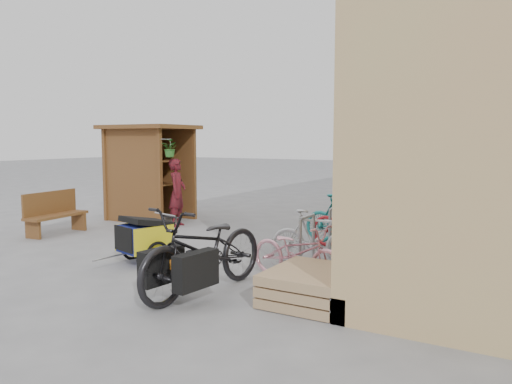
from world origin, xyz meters
The scene contains 17 objects.
ground centered at (0.00, 0.00, 0.00)m, with size 80.00×80.00×0.00m, color gray.
kiosk centered at (-3.28, 2.47, 1.55)m, with size 2.49×1.65×2.40m.
bike_rack centered at (2.30, 2.40, 0.52)m, with size 0.05×5.35×0.86m.
pallet_stack centered at (3.00, -1.40, 0.21)m, with size 1.00×1.20×0.40m.
bench centered at (-3.68, -0.02, 0.47)m, with size 0.60×1.50×0.92m.
shopping_carts centered at (3.00, 6.73, 0.67)m, with size 0.64×2.15×1.14m.
child_trailer centered at (-0.21, -0.95, 0.45)m, with size 0.90×1.41×0.81m.
cargo_bike centered at (1.64, -1.81, 0.59)m, with size 1.04×2.35×1.19m.
person_kiosk centered at (-2.01, 2.11, 0.80)m, with size 0.58×0.38×1.60m, color maroon.
bike_0 centered at (2.41, -0.59, 0.42)m, with size 0.56×1.59×0.84m, color pink.
bike_1 centered at (2.27, 0.40, 0.45)m, with size 0.42×1.49×0.90m, color silver.
bike_2 centered at (2.48, 1.79, 0.46)m, with size 0.61×1.76×0.92m, color maroon.
bike_3 centered at (2.14, 2.06, 0.49)m, with size 0.46×1.63×0.98m, color teal.
bike_4 centered at (2.48, 2.77, 0.44)m, with size 0.58×1.66×0.87m, color #B9B9B4.
bike_5 centered at (2.21, 3.26, 0.47)m, with size 0.44×1.56×0.94m, color teal.
bike_6 centered at (2.31, 3.97, 0.50)m, with size 0.66×1.89×0.99m, color pink.
bike_7 centered at (2.44, 4.47, 0.55)m, with size 0.51×1.81×1.09m, color black.
Camera 1 is at (5.48, -7.03, 2.04)m, focal length 35.00 mm.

